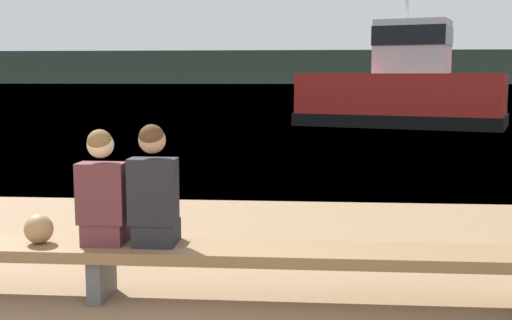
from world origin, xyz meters
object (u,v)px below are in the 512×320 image
at_px(person_right, 154,192).
at_px(shopping_bag, 39,229).
at_px(tugboat_red, 403,93).
at_px(bench_main, 101,254).
at_px(person_left, 103,194).

distance_m(person_right, shopping_bag, 1.07).
relative_size(shopping_bag, tugboat_red, 0.03).
relative_size(bench_main, person_left, 7.89).
bearing_deg(shopping_bag, tugboat_red, 73.40).
xyz_separation_m(person_left, tugboat_red, (5.38, 19.94, 0.36)).
bearing_deg(bench_main, person_left, 12.55).
distance_m(person_left, shopping_bag, 0.65).
bearing_deg(person_right, shopping_bag, -179.43).
xyz_separation_m(bench_main, shopping_bag, (-0.54, -0.00, 0.21)).
relative_size(bench_main, tugboat_red, 0.93).
distance_m(person_right, tugboat_red, 20.55).
height_order(person_left, shopping_bag, person_left).
relative_size(person_left, tugboat_red, 0.12).
height_order(shopping_bag, tugboat_red, tugboat_red).
relative_size(person_left, shopping_bag, 3.91).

